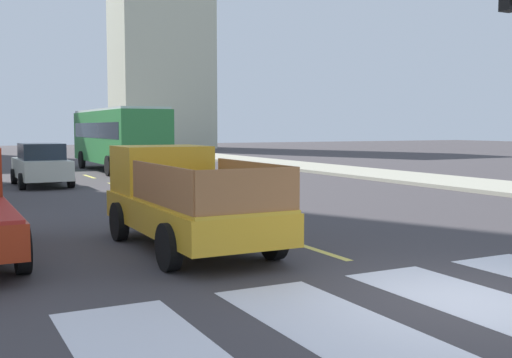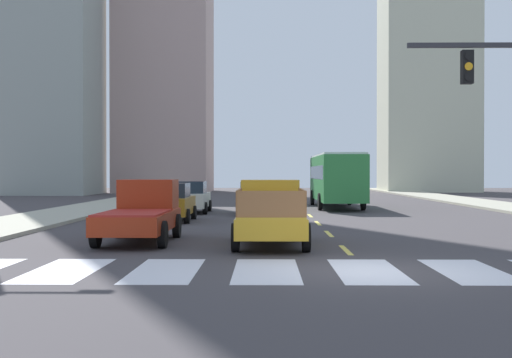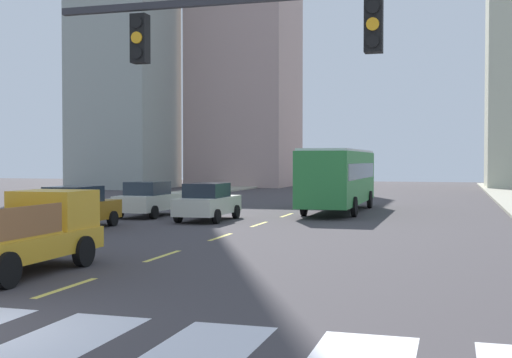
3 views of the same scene
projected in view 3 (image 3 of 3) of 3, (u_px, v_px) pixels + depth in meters
The scene contains 17 objects.
crosswalk_stripe_5 at pixel (51, 345), 9.97m from camera, with size 1.46×3.86×0.01m, color silver.
crosswalk_stripe_6 at pixel (193, 357), 9.34m from camera, with size 1.46×3.86×0.01m, color silver.
lane_dash_0 at pixel (67, 288), 14.45m from camera, with size 0.16×2.40×0.01m, color #DDC850.
lane_dash_1 at pixel (163, 256), 19.24m from camera, with size 0.16×2.40×0.01m, color #DDC850.
lane_dash_2 at pixel (221, 237), 24.04m from camera, with size 0.16×2.40×0.01m, color #DDC850.
lane_dash_3 at pixel (259, 224), 28.83m from camera, with size 0.16×2.40×0.01m, color #DDC850.
lane_dash_4 at pixel (287, 215), 33.63m from camera, with size 0.16×2.40×0.01m, color #DDC850.
lane_dash_5 at pixel (308, 208), 38.42m from camera, with size 0.16×2.40×0.01m, color #DDC850.
lane_dash_6 at pixel (324, 203), 43.22m from camera, with size 0.16×2.40×0.01m, color #DDC850.
lane_dash_7 at pixel (337, 199), 48.01m from camera, with size 0.16×2.40×0.01m, color #DDC850.
pickup_stakebed at pixel (24, 234), 16.48m from camera, with size 2.18×5.20×1.96m.
city_bus at pixel (339, 175), 35.68m from camera, with size 2.72×10.80×3.32m.
sedan_far at pixel (75, 208), 26.87m from camera, with size 2.02×4.40×1.72m.
sedan_mid at pixel (208, 202), 30.57m from camera, with size 2.02×4.40×1.72m.
sedan_near_left at pixel (149, 199), 32.85m from camera, with size 2.02×4.40×1.72m.
traffic_signal_gantry at pixel (454, 62), 10.10m from camera, with size 10.09×0.27×6.00m.
block_mid_right at pixel (246, 67), 72.46m from camera, with size 10.18×10.96×25.86m, color #B1938D.
Camera 3 is at (7.99, -8.64, 2.75)m, focal length 47.00 mm.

